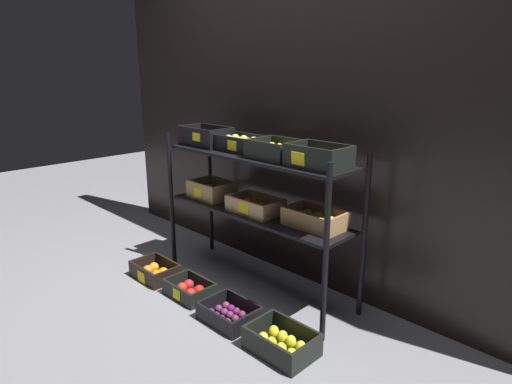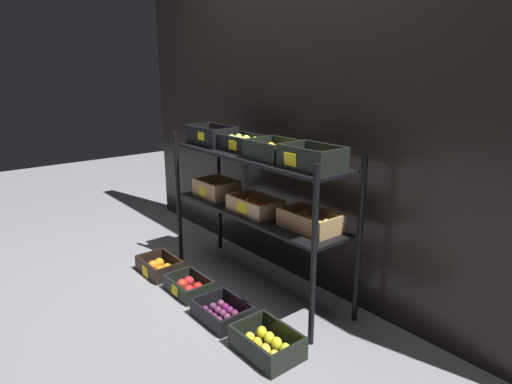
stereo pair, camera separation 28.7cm
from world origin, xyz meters
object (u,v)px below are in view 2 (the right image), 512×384
at_px(crate_ground_orange, 160,267).
at_px(crate_ground_lemon, 267,344).
at_px(display_rack, 256,180).
at_px(crate_ground_plum, 222,313).
at_px(crate_ground_apple_red, 189,286).

distance_m(crate_ground_orange, crate_ground_lemon, 1.22).
xyz_separation_m(display_rack, crate_ground_plum, (0.20, -0.43, -0.72)).
relative_size(crate_ground_apple_red, crate_ground_lemon, 0.89).
bearing_deg(crate_ground_lemon, display_rack, 145.24).
xyz_separation_m(display_rack, crate_ground_apple_red, (-0.21, -0.42, -0.71)).
height_order(crate_ground_orange, crate_ground_plum, crate_ground_orange).
height_order(display_rack, crate_ground_plum, display_rack).
bearing_deg(display_rack, crate_ground_apple_red, -116.29).
xyz_separation_m(display_rack, crate_ground_lemon, (0.62, -0.43, -0.70)).
distance_m(crate_ground_orange, crate_ground_apple_red, 0.39).
relative_size(crate_ground_orange, crate_ground_plum, 1.01).
relative_size(display_rack, crate_ground_plum, 4.62).
height_order(crate_ground_apple_red, crate_ground_plum, crate_ground_plum).
height_order(display_rack, crate_ground_lemon, display_rack).
distance_m(crate_ground_apple_red, crate_ground_plum, 0.41).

